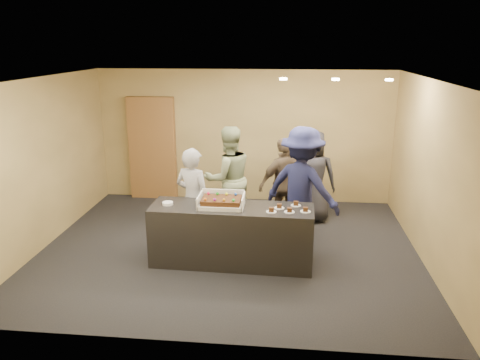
{
  "coord_description": "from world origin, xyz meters",
  "views": [
    {
      "loc": [
        0.89,
        -6.92,
        3.24
      ],
      "look_at": [
        0.18,
        0.0,
        1.16
      ],
      "focal_mm": 35.0,
      "sensor_mm": 36.0,
      "label": 1
    }
  ],
  "objects_px": {
    "cake_box": "(222,203)",
    "sheet_cake": "(221,200)",
    "person_sage_man": "(228,178)",
    "plate_stack": "(168,203)",
    "person_navy_man": "(302,187)",
    "storage_cabinet": "(152,148)",
    "person_dark_suit": "(313,177)",
    "serving_counter": "(232,235)",
    "person_server_grey": "(193,200)",
    "person_brown_extra": "(284,185)"
  },
  "relations": [
    {
      "from": "serving_counter",
      "to": "sheet_cake",
      "type": "height_order",
      "value": "sheet_cake"
    },
    {
      "from": "cake_box",
      "to": "person_navy_man",
      "type": "height_order",
      "value": "person_navy_man"
    },
    {
      "from": "cake_box",
      "to": "person_brown_extra",
      "type": "bearing_deg",
      "value": 56.91
    },
    {
      "from": "person_server_grey",
      "to": "person_navy_man",
      "type": "bearing_deg",
      "value": -146.56
    },
    {
      "from": "person_brown_extra",
      "to": "person_server_grey",
      "type": "bearing_deg",
      "value": 4.93
    },
    {
      "from": "person_sage_man",
      "to": "cake_box",
      "type": "bearing_deg",
      "value": 66.67
    },
    {
      "from": "storage_cabinet",
      "to": "sheet_cake",
      "type": "height_order",
      "value": "storage_cabinet"
    },
    {
      "from": "sheet_cake",
      "to": "person_dark_suit",
      "type": "bearing_deg",
      "value": 53.23
    },
    {
      "from": "cake_box",
      "to": "plate_stack",
      "type": "xyz_separation_m",
      "value": [
        -0.81,
        -0.02,
        -0.03
      ]
    },
    {
      "from": "sheet_cake",
      "to": "person_server_grey",
      "type": "height_order",
      "value": "person_server_grey"
    },
    {
      "from": "person_brown_extra",
      "to": "plate_stack",
      "type": "bearing_deg",
      "value": 10.24
    },
    {
      "from": "storage_cabinet",
      "to": "cake_box",
      "type": "distance_m",
      "value": 3.45
    },
    {
      "from": "plate_stack",
      "to": "person_brown_extra",
      "type": "distance_m",
      "value": 2.22
    },
    {
      "from": "plate_stack",
      "to": "person_navy_man",
      "type": "height_order",
      "value": "person_navy_man"
    },
    {
      "from": "storage_cabinet",
      "to": "cake_box",
      "type": "bearing_deg",
      "value": -57.1
    },
    {
      "from": "sheet_cake",
      "to": "storage_cabinet",
      "type": "bearing_deg",
      "value": 122.67
    },
    {
      "from": "person_navy_man",
      "to": "person_dark_suit",
      "type": "bearing_deg",
      "value": -74.06
    },
    {
      "from": "person_dark_suit",
      "to": "person_sage_man",
      "type": "bearing_deg",
      "value": 23.37
    },
    {
      "from": "person_sage_man",
      "to": "person_navy_man",
      "type": "relative_size",
      "value": 0.94
    },
    {
      "from": "serving_counter",
      "to": "person_dark_suit",
      "type": "xyz_separation_m",
      "value": [
        1.27,
        1.91,
        0.4
      ]
    },
    {
      "from": "person_dark_suit",
      "to": "plate_stack",
      "type": "bearing_deg",
      "value": 44.61
    },
    {
      "from": "serving_counter",
      "to": "person_brown_extra",
      "type": "xyz_separation_m",
      "value": [
        0.76,
        1.42,
        0.38
      ]
    },
    {
      "from": "serving_counter",
      "to": "sheet_cake",
      "type": "relative_size",
      "value": 4.24
    },
    {
      "from": "person_brown_extra",
      "to": "serving_counter",
      "type": "bearing_deg",
      "value": 32.56
    },
    {
      "from": "cake_box",
      "to": "person_server_grey",
      "type": "relative_size",
      "value": 0.4
    },
    {
      "from": "sheet_cake",
      "to": "plate_stack",
      "type": "height_order",
      "value": "sheet_cake"
    },
    {
      "from": "sheet_cake",
      "to": "person_brown_extra",
      "type": "xyz_separation_m",
      "value": [
        0.91,
        1.42,
        -0.17
      ]
    },
    {
      "from": "person_navy_man",
      "to": "plate_stack",
      "type": "bearing_deg",
      "value": 49.63
    },
    {
      "from": "serving_counter",
      "to": "storage_cabinet",
      "type": "xyz_separation_m",
      "value": [
        -2.02,
        2.92,
        0.62
      ]
    },
    {
      "from": "person_server_grey",
      "to": "person_navy_man",
      "type": "relative_size",
      "value": 0.85
    },
    {
      "from": "person_server_grey",
      "to": "person_brown_extra",
      "type": "bearing_deg",
      "value": -124.03
    },
    {
      "from": "cake_box",
      "to": "sheet_cake",
      "type": "relative_size",
      "value": 1.17
    },
    {
      "from": "person_server_grey",
      "to": "person_sage_man",
      "type": "relative_size",
      "value": 0.9
    },
    {
      "from": "person_navy_man",
      "to": "person_server_grey",
      "type": "bearing_deg",
      "value": 39.49
    },
    {
      "from": "person_navy_man",
      "to": "person_brown_extra",
      "type": "height_order",
      "value": "person_navy_man"
    },
    {
      "from": "serving_counter",
      "to": "person_dark_suit",
      "type": "height_order",
      "value": "person_dark_suit"
    },
    {
      "from": "person_server_grey",
      "to": "person_sage_man",
      "type": "bearing_deg",
      "value": -93.55
    },
    {
      "from": "plate_stack",
      "to": "person_brown_extra",
      "type": "xyz_separation_m",
      "value": [
        1.71,
        1.41,
        -0.09
      ]
    },
    {
      "from": "plate_stack",
      "to": "person_dark_suit",
      "type": "bearing_deg",
      "value": 40.48
    },
    {
      "from": "person_navy_man",
      "to": "person_brown_extra",
      "type": "xyz_separation_m",
      "value": [
        -0.29,
        0.61,
        -0.15
      ]
    },
    {
      "from": "sheet_cake",
      "to": "person_sage_man",
      "type": "distance_m",
      "value": 1.39
    },
    {
      "from": "plate_stack",
      "to": "person_sage_man",
      "type": "xyz_separation_m",
      "value": [
        0.73,
        1.38,
        0.0
      ]
    },
    {
      "from": "person_sage_man",
      "to": "person_brown_extra",
      "type": "height_order",
      "value": "person_sage_man"
    },
    {
      "from": "person_sage_man",
      "to": "serving_counter",
      "type": "bearing_deg",
      "value": 72.71
    },
    {
      "from": "cake_box",
      "to": "person_dark_suit",
      "type": "relative_size",
      "value": 0.39
    },
    {
      "from": "storage_cabinet",
      "to": "sheet_cake",
      "type": "xyz_separation_m",
      "value": [
        1.87,
        -2.92,
        -0.08
      ]
    },
    {
      "from": "person_server_grey",
      "to": "person_brown_extra",
      "type": "xyz_separation_m",
      "value": [
        1.42,
        0.97,
        -0.01
      ]
    },
    {
      "from": "serving_counter",
      "to": "plate_stack",
      "type": "bearing_deg",
      "value": -178.65
    },
    {
      "from": "storage_cabinet",
      "to": "person_server_grey",
      "type": "height_order",
      "value": "storage_cabinet"
    },
    {
      "from": "sheet_cake",
      "to": "person_sage_man",
      "type": "height_order",
      "value": "person_sage_man"
    }
  ]
}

